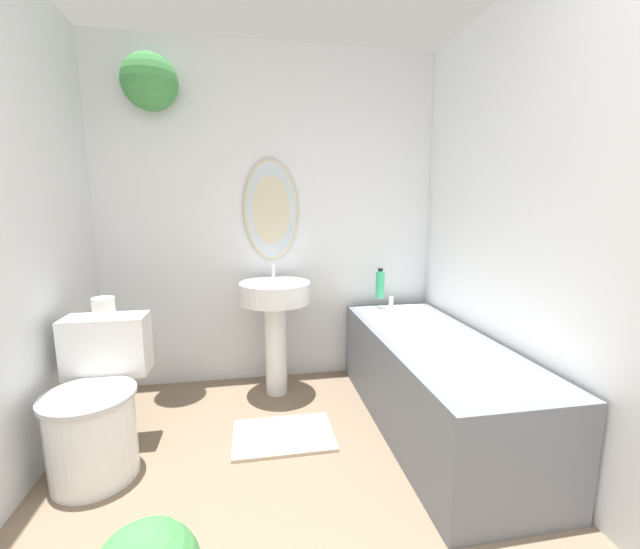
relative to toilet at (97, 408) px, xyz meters
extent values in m
cube|color=silver|center=(0.93, 0.96, 0.89)|extent=(2.52, 0.06, 2.40)
ellipsoid|color=beige|center=(0.92, 0.91, 0.96)|extent=(0.39, 0.02, 0.71)
ellipsoid|color=silver|center=(0.92, 0.90, 0.96)|extent=(0.35, 0.01, 0.67)
cylinder|color=silver|center=(0.18, 0.82, 1.83)|extent=(0.16, 0.16, 0.09)
sphere|color=#3D8442|center=(0.18, 0.82, 1.75)|extent=(0.35, 0.35, 0.35)
cube|color=silver|center=(2.16, -0.41, 0.89)|extent=(0.06, 2.79, 2.40)
cylinder|color=white|center=(0.00, -0.08, -0.11)|extent=(0.39, 0.39, 0.41)
cylinder|color=silver|center=(0.00, -0.08, 0.11)|extent=(0.42, 0.42, 0.02)
cube|color=white|center=(0.00, 0.21, 0.25)|extent=(0.41, 0.19, 0.32)
cylinder|color=white|center=(0.92, 0.65, 0.01)|extent=(0.15, 0.15, 0.65)
cylinder|color=white|center=(0.92, 0.65, 0.41)|extent=(0.48, 0.48, 0.14)
cylinder|color=silver|center=(0.92, 0.78, 0.53)|extent=(0.02, 0.02, 0.10)
cube|color=slate|center=(1.80, 0.06, -0.04)|extent=(0.63, 1.64, 0.55)
cube|color=white|center=(1.80, 0.06, 0.21)|extent=(0.53, 1.54, 0.04)
cylinder|color=silver|center=(1.80, 0.78, 0.27)|extent=(0.04, 0.04, 0.08)
cylinder|color=#38B275|center=(1.70, 0.77, 0.41)|extent=(0.06, 0.06, 0.20)
cylinder|color=black|center=(1.70, 0.77, 0.52)|extent=(0.04, 0.04, 0.02)
cube|color=#B7A88E|center=(0.92, 0.09, -0.30)|extent=(0.56, 0.39, 0.02)
cylinder|color=white|center=(0.00, 0.21, 0.46)|extent=(0.11, 0.11, 0.10)
camera|label=1|loc=(0.77, -1.95, 0.98)|focal=22.00mm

